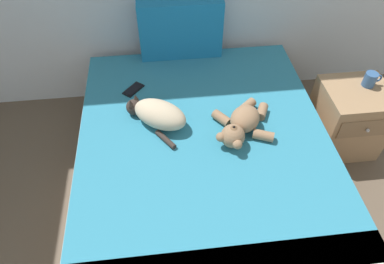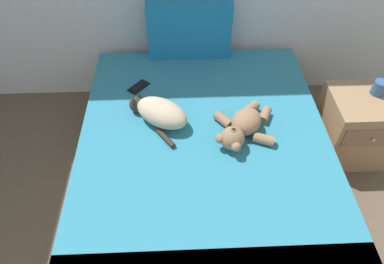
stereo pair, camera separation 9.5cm
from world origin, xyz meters
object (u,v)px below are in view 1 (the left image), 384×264
at_px(nightstand, 348,119).
at_px(mug, 370,79).
at_px(bed, 204,165).
at_px(teddy_bear, 241,124).
at_px(cell_phone, 133,89).
at_px(patterned_cushion, 181,30).
at_px(cat, 157,114).

bearing_deg(nightstand, mug, 35.41).
distance_m(bed, teddy_bear, 0.37).
xyz_separation_m(bed, mug, (1.12, 0.32, 0.33)).
distance_m(teddy_bear, nightstand, 0.90).
bearing_deg(cell_phone, mug, -6.98).
bearing_deg(nightstand, cell_phone, 170.69).
xyz_separation_m(teddy_bear, mug, (0.90, 0.27, 0.04)).
bearing_deg(patterned_cushion, mug, -25.16).
bearing_deg(bed, mug, 15.79).
height_order(teddy_bear, cell_phone, teddy_bear).
xyz_separation_m(patterned_cushion, mug, (1.18, -0.55, -0.11)).
bearing_deg(mug, bed, -164.21).
bearing_deg(bed, nightstand, 14.20).
distance_m(patterned_cushion, teddy_bear, 0.88).
height_order(nightstand, mug, mug).
height_order(patterned_cushion, nightstand, patterned_cushion).
bearing_deg(cat, mug, 5.50).
distance_m(cat, cell_phone, 0.36).
bearing_deg(cat, patterned_cushion, 73.22).
xyz_separation_m(bed, cell_phone, (-0.41, 0.51, 0.23)).
bearing_deg(nightstand, cat, -176.45).
bearing_deg(mug, nightstand, -144.59).
bearing_deg(patterned_cushion, teddy_bear, -71.42).
xyz_separation_m(nightstand, mug, (0.07, 0.05, 0.30)).
xyz_separation_m(bed, nightstand, (1.05, 0.27, 0.03)).
distance_m(nightstand, mug, 0.31).
distance_m(bed, nightstand, 1.08).
relative_size(patterned_cushion, cell_phone, 3.68).
bearing_deg(nightstand, bed, -165.80).
height_order(cat, mug, cat).
bearing_deg(bed, cell_phone, 129.32).
xyz_separation_m(patterned_cushion, nightstand, (1.11, -0.61, -0.41)).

